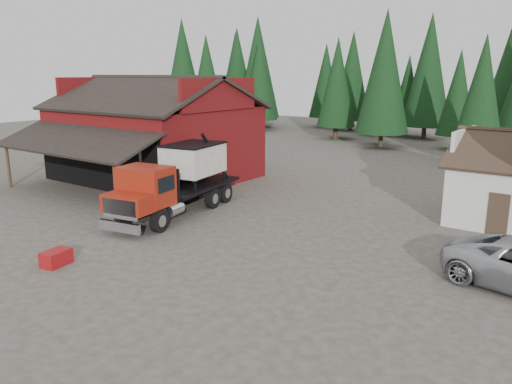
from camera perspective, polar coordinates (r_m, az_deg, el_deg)
The scene contains 8 objects.
ground at distance 22.23m, azimuth -10.73°, elevation -5.97°, with size 120.00×120.00×0.00m, color #443D36.
red_barn at distance 36.09m, azimuth -11.54°, elevation 5.84°, with size 12.80×13.63×7.18m.
conifer_backdrop at distance 58.76m, azimuth 20.62°, elevation 5.46°, with size 76.00×16.00×16.00m, color black, non-canonical shape.
near_pine_a at distance 56.44m, azimuth -5.65°, elevation 12.47°, with size 4.40×4.40×11.40m.
near_pine_b at distance 45.25m, azimuth 24.42°, elevation 10.49°, with size 3.96×3.96×10.40m.
near_pine_d at distance 52.00m, azimuth 14.48°, elevation 13.14°, with size 5.28×5.28×13.40m.
feed_truck at distance 26.46m, azimuth -8.97°, elevation 1.56°, with size 3.91×9.41×4.12m.
equip_box at distance 21.05m, azimuth -21.87°, elevation -7.00°, with size 0.70×1.10×0.60m, color maroon.
Camera 1 is at (15.45, -14.23, 7.31)m, focal length 35.00 mm.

